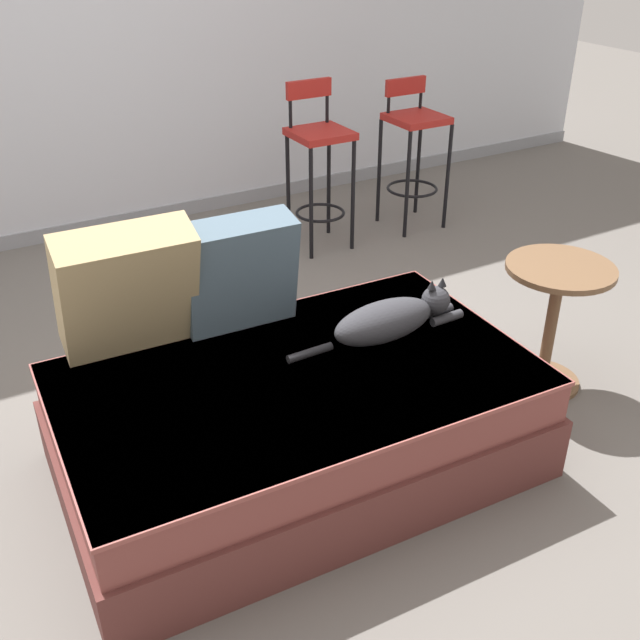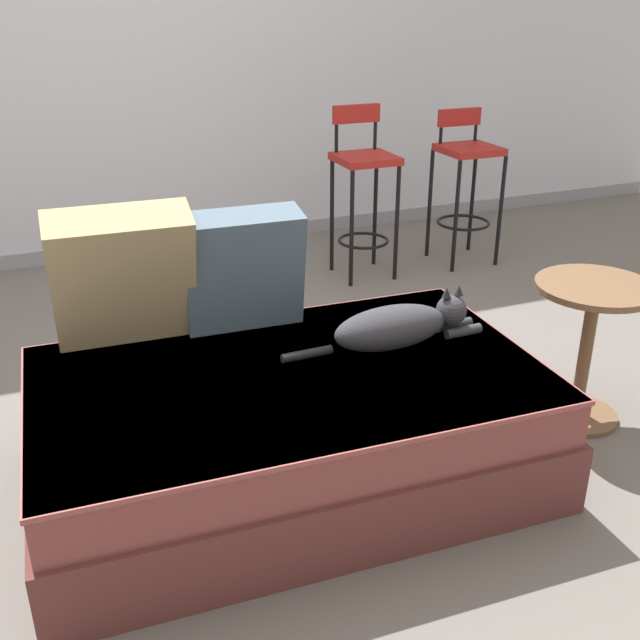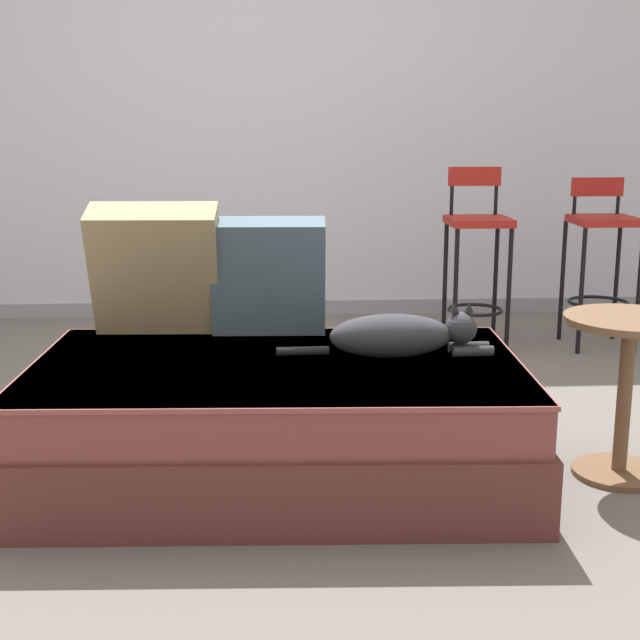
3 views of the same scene
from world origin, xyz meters
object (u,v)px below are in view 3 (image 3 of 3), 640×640
(throw_pillow_middle, at_px, (268,276))
(bar_stool_near_window, at_px, (477,246))
(cat, at_px, (400,335))
(bar_stool_by_doorway, at_px, (601,247))
(side_table, at_px, (626,373))
(couch, at_px, (278,419))
(throw_pillow_corner, at_px, (156,269))

(throw_pillow_middle, distance_m, bar_stool_near_window, 1.73)
(throw_pillow_middle, xyz_separation_m, cat, (0.45, -0.36, -0.15))
(throw_pillow_middle, distance_m, bar_stool_by_doorway, 2.22)
(bar_stool_near_window, xyz_separation_m, side_table, (0.11, -1.78, -0.19))
(throw_pillow_middle, relative_size, cat, 0.60)
(cat, bearing_deg, couch, -174.07)
(couch, xyz_separation_m, bar_stool_by_doorway, (1.75, 1.73, 0.33))
(bar_stool_by_doorway, bearing_deg, couch, -135.25)
(bar_stool_near_window, bearing_deg, throw_pillow_corner, -139.18)
(bar_stool_by_doorway, bearing_deg, cat, -128.18)
(bar_stool_by_doorway, bearing_deg, throw_pillow_middle, -143.18)
(bar_stool_near_window, distance_m, bar_stool_by_doorway, 0.67)
(cat, xyz_separation_m, side_table, (0.76, -0.09, -0.12))
(throw_pillow_middle, xyz_separation_m, bar_stool_by_doorway, (1.78, 1.33, -0.10))
(couch, relative_size, bar_stool_near_window, 1.78)
(couch, xyz_separation_m, throw_pillow_middle, (-0.03, 0.41, 0.42))
(throw_pillow_corner, xyz_separation_m, cat, (0.86, -0.38, -0.18))
(throw_pillow_corner, bearing_deg, bar_stool_near_window, 40.82)
(throw_pillow_corner, height_order, bar_stool_by_doorway, throw_pillow_corner)
(bar_stool_near_window, distance_m, side_table, 1.79)
(couch, bearing_deg, side_table, -2.27)
(cat, distance_m, bar_stool_near_window, 1.82)
(couch, height_order, throw_pillow_corner, throw_pillow_corner)
(throw_pillow_middle, xyz_separation_m, bar_stool_near_window, (1.10, 1.33, -0.08))
(bar_stool_near_window, height_order, bar_stool_by_doorway, bar_stool_near_window)
(bar_stool_by_doorway, bearing_deg, throw_pillow_corner, -149.09)
(couch, distance_m, bar_stool_by_doorway, 2.49)
(bar_stool_near_window, bearing_deg, throw_pillow_middle, -129.68)
(cat, height_order, bar_stool_by_doorway, bar_stool_by_doorway)
(cat, bearing_deg, bar_stool_near_window, 68.75)
(cat, bearing_deg, throw_pillow_middle, 140.96)
(couch, relative_size, throw_pillow_corner, 3.42)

